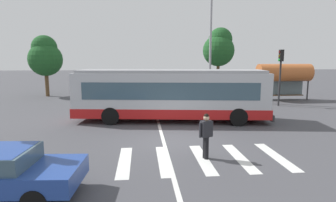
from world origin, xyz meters
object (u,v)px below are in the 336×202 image
at_px(city_transit_bus, 171,95).
at_px(background_tree_right, 219,47).
at_px(pedestrian_crossing_street, 206,133).
at_px(bus_stop_shelter, 284,73).
at_px(parked_car_black, 118,89).
at_px(parked_car_white, 144,89).
at_px(parked_car_charcoal, 199,88).
at_px(parked_car_champagne, 172,88).
at_px(traffic_light_far_corner, 280,68).
at_px(background_tree_left, 45,56).
at_px(twin_arm_street_lamp, 211,31).

xyz_separation_m(city_transit_bus, background_tree_right, (7.39, 15.93, 3.42)).
bearing_deg(pedestrian_crossing_street, bus_stop_shelter, 53.33).
distance_m(pedestrian_crossing_street, parked_car_black, 17.86).
height_order(parked_car_white, bus_stop_shelter, bus_stop_shelter).
relative_size(parked_car_black, bus_stop_shelter, 0.97).
xyz_separation_m(parked_car_white, parked_car_charcoal, (5.51, 0.27, 0.00)).
bearing_deg(parked_car_charcoal, parked_car_white, -177.22).
height_order(parked_car_champagne, traffic_light_far_corner, traffic_light_far_corner).
bearing_deg(parked_car_black, traffic_light_far_corner, -25.47).
bearing_deg(parked_car_charcoal, pedestrian_crossing_street, -100.96).
relative_size(city_transit_bus, background_tree_left, 1.95).
bearing_deg(background_tree_right, parked_car_white, -151.24).
xyz_separation_m(parked_car_black, bus_stop_shelter, (14.95, -3.38, 1.65)).
distance_m(parked_car_white, parked_car_champagne, 2.79).
xyz_separation_m(parked_car_black, traffic_light_far_corner, (13.10, -6.24, 2.20)).
xyz_separation_m(parked_car_charcoal, background_tree_left, (-15.15, 0.83, 3.19)).
relative_size(traffic_light_far_corner, background_tree_right, 0.60).
xyz_separation_m(parked_car_white, traffic_light_far_corner, (10.52, -6.60, 2.20)).
distance_m(parked_car_black, traffic_light_far_corner, 14.67).
height_order(pedestrian_crossing_street, parked_car_white, pedestrian_crossing_street).
bearing_deg(bus_stop_shelter, background_tree_right, 112.49).
bearing_deg(parked_car_champagne, parked_car_charcoal, 2.70).
distance_m(parked_car_charcoal, background_tree_left, 15.50).
height_order(parked_car_champagne, parked_car_charcoal, same).
height_order(parked_car_black, background_tree_left, background_tree_left).
bearing_deg(bus_stop_shelter, city_transit_bus, -146.11).
bearing_deg(city_transit_bus, parked_car_white, 97.38).
xyz_separation_m(parked_car_white, background_tree_right, (8.82, 4.84, 4.24)).
relative_size(parked_car_black, parked_car_champagne, 1.00).
height_order(parked_car_charcoal, bus_stop_shelter, bus_stop_shelter).
distance_m(parked_car_black, background_tree_left, 7.89).
bearing_deg(traffic_light_far_corner, pedestrian_crossing_street, -127.58).
relative_size(background_tree_left, background_tree_right, 0.82).
xyz_separation_m(parked_car_white, twin_arm_street_lamp, (5.69, -3.47, 5.32)).
distance_m(bus_stop_shelter, twin_arm_street_lamp, 7.63).
xyz_separation_m(parked_car_black, parked_car_charcoal, (8.08, 0.63, 0.00)).
height_order(pedestrian_crossing_street, bus_stop_shelter, bus_stop_shelter).
bearing_deg(traffic_light_far_corner, background_tree_left, 159.09).
relative_size(parked_car_white, traffic_light_far_corner, 1.03).
xyz_separation_m(parked_car_white, parked_car_champagne, (2.78, 0.14, 0.00)).
distance_m(parked_car_black, parked_car_charcoal, 8.11).
xyz_separation_m(city_transit_bus, twin_arm_street_lamp, (4.26, 7.61, 4.50)).
height_order(city_transit_bus, twin_arm_street_lamp, twin_arm_street_lamp).
height_order(parked_car_white, parked_car_champagne, same).
distance_m(traffic_light_far_corner, background_tree_right, 11.75).
height_order(city_transit_bus, background_tree_right, background_tree_right).
bearing_deg(parked_car_white, parked_car_black, -171.96).
distance_m(pedestrian_crossing_street, background_tree_left, 22.27).
xyz_separation_m(twin_arm_street_lamp, background_tree_right, (3.13, 8.32, -1.07)).
relative_size(pedestrian_crossing_street, parked_car_champagne, 0.37).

